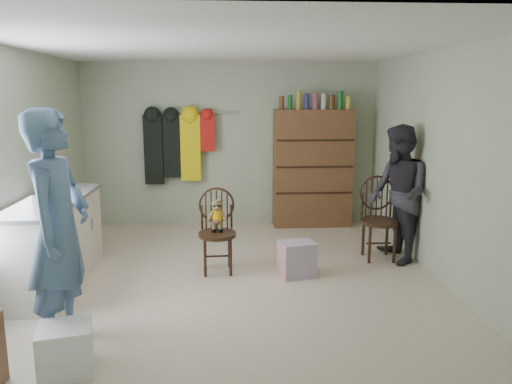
{
  "coord_description": "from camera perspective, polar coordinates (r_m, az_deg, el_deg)",
  "views": [
    {
      "loc": [
        -0.07,
        -5.25,
        2.02
      ],
      "look_at": [
        0.25,
        0.2,
        0.95
      ],
      "focal_mm": 35.0,
      "sensor_mm": 36.0,
      "label": 1
    }
  ],
  "objects": [
    {
      "name": "counter",
      "position": [
        5.78,
        -22.29,
        -5.28
      ],
      "size": [
        0.64,
        1.86,
        0.94
      ],
      "color": "silver",
      "rests_on": "ground"
    },
    {
      "name": "plastic_tub",
      "position": [
        4.09,
        -20.91,
        -16.43
      ],
      "size": [
        0.45,
        0.44,
        0.36
      ],
      "primitive_type": "cube",
      "rotation": [
        0.0,
        0.0,
        0.24
      ],
      "color": "white",
      "rests_on": "ground"
    },
    {
      "name": "chair_front",
      "position": [
        5.75,
        -4.48,
        -3.72
      ],
      "size": [
        0.45,
        0.45,
        0.97
      ],
      "rotation": [
        0.0,
        0.0,
        0.04
      ],
      "color": "black",
      "rests_on": "ground"
    },
    {
      "name": "room_walls",
      "position": [
        5.8,
        -2.68,
        6.71
      ],
      "size": [
        5.0,
        5.0,
        5.0
      ],
      "color": "#AFB99B",
      "rests_on": "ground"
    },
    {
      "name": "dresser",
      "position": [
        7.74,
        6.5,
        2.82
      ],
      "size": [
        1.2,
        0.39,
        2.08
      ],
      "color": "brown",
      "rests_on": "ground"
    },
    {
      "name": "ground_plane",
      "position": [
        5.62,
        -2.46,
        -9.97
      ],
      "size": [
        5.0,
        5.0,
        0.0
      ],
      "primitive_type": "plane",
      "color": "beige",
      "rests_on": "ground"
    },
    {
      "name": "striped_bag",
      "position": [
        5.68,
        4.69,
        -7.65
      ],
      "size": [
        0.44,
        0.38,
        0.4
      ],
      "primitive_type": "cube",
      "rotation": [
        0.0,
        0.0,
        0.25
      ],
      "color": "#E5727D",
      "rests_on": "ground"
    },
    {
      "name": "coat_rack",
      "position": [
        7.7,
        -9.04,
        5.22
      ],
      "size": [
        1.42,
        0.12,
        1.09
      ],
      "color": "#99999E",
      "rests_on": "ground"
    },
    {
      "name": "person_left",
      "position": [
        4.24,
        -21.61,
        -4.14
      ],
      "size": [
        0.53,
        0.74,
        1.92
      ],
      "primitive_type": "imported",
      "rotation": [
        0.0,
        0.0,
        1.47
      ],
      "color": "slate",
      "rests_on": "ground"
    },
    {
      "name": "person_right",
      "position": [
        6.24,
        15.92,
        -0.25
      ],
      "size": [
        0.68,
        0.85,
        1.68
      ],
      "primitive_type": "imported",
      "rotation": [
        0.0,
        0.0,
        -1.51
      ],
      "color": "#2D2B33",
      "rests_on": "ground"
    },
    {
      "name": "chair_far",
      "position": [
        6.38,
        13.81,
        -2.55
      ],
      "size": [
        0.46,
        0.46,
        1.03
      ],
      "rotation": [
        0.0,
        0.0,
        -0.02
      ],
      "color": "black",
      "rests_on": "ground"
    }
  ]
}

